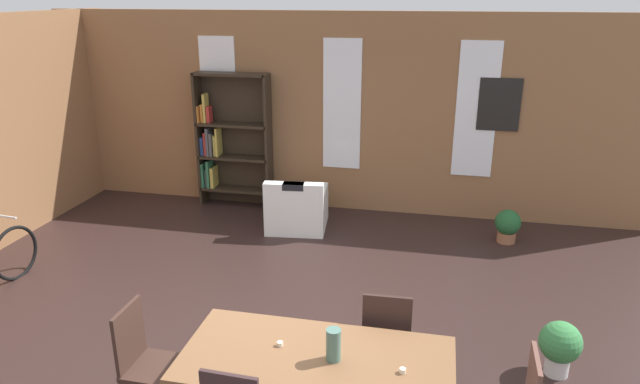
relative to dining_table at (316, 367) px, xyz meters
The scene contains 16 objects.
ground_plane 1.43m from the dining_table, 121.82° to the left, with size 10.44×10.44×0.00m, color #2F1F1D.
back_wall_brick 4.94m from the dining_table, 97.87° to the left, with size 9.03×0.12×2.89m, color #91623E.
window_pane_0 5.48m from the dining_table, 118.09° to the left, with size 0.55×0.02×1.88m, color white.
window_pane_1 4.90m from the dining_table, 97.98° to the left, with size 0.55×0.02×1.88m, color white.
window_pane_2 5.00m from the dining_table, 75.79° to the left, with size 0.55×0.02×1.88m, color white.
dining_table is the anchor object (origin of this frame).
vase_on_table 0.23m from the dining_table, ahead, with size 0.10×0.10×0.24m, color #4C7266.
tealight_candle_0 0.61m from the dining_table, ahead, with size 0.04×0.04×0.03m, color silver.
tealight_candle_1 0.31m from the dining_table, 164.72° to the left, with size 0.04×0.04×0.03m, color silver.
dining_chair_far_right 0.82m from the dining_table, 57.72° to the left, with size 0.41×0.41×0.95m.
dining_chair_head_left 1.33m from the dining_table, behind, with size 0.41×0.41×0.95m.
bookshelf_tall 5.19m from the dining_table, 117.22° to the left, with size 1.12×0.29×2.03m.
armchair_white 4.06m from the dining_table, 106.28° to the left, with size 0.88×0.88×0.75m.
potted_plant_by_shelf 4.36m from the dining_table, 67.03° to the left, with size 0.33×0.33×0.45m.
potted_plant_corner 2.25m from the dining_table, 33.02° to the left, with size 0.36×0.36×0.50m.
framed_picture 5.10m from the dining_table, 72.48° to the left, with size 0.56×0.03×0.72m, color black.
Camera 1 is at (1.39, -4.34, 3.13)m, focal length 31.95 mm.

